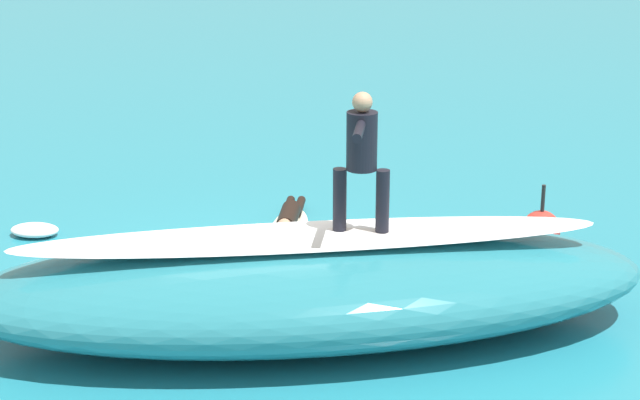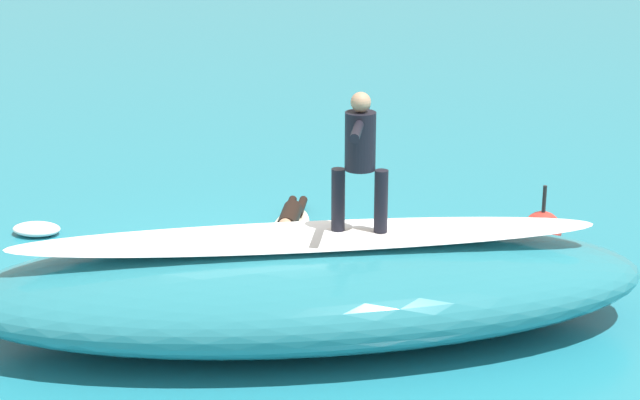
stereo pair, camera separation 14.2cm
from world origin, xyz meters
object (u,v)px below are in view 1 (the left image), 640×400
Objects in this scene: surfer_riding at (362,151)px; surfboard_paddling at (288,229)px; surfboard_riding at (361,234)px; buoy_marker at (541,229)px; surfer_paddling at (289,216)px.

surfboard_paddling is (0.83, -3.35, -2.15)m from surfer_riding.
buoy_marker is at bearing -129.04° from surfboard_riding.
buoy_marker reaches higher than surfboard_paddling.
surfboard_paddling is 2.08× the size of buoy_marker.
surfer_riding reaches higher than buoy_marker.
surfer_riding is 0.83× the size of surfboard_paddling.
surfer_riding is at bearing -36.78° from surfboard_riding.
surfer_paddling is at bearing -68.55° from surfboard_riding.
buoy_marker is at bearing -129.04° from surfer_riding.
surfer_paddling is (-0.02, -0.13, 0.17)m from surfboard_paddling.
surfer_riding is (0.00, -0.00, 1.00)m from surfboard_riding.
surfboard_riding is 2.37× the size of buoy_marker.
surfboard_riding is 1.00m from surfer_riding.
surfboard_paddling is at bearing -67.82° from surfboard_riding.
surfboard_riding is at bearing 42.74° from buoy_marker.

